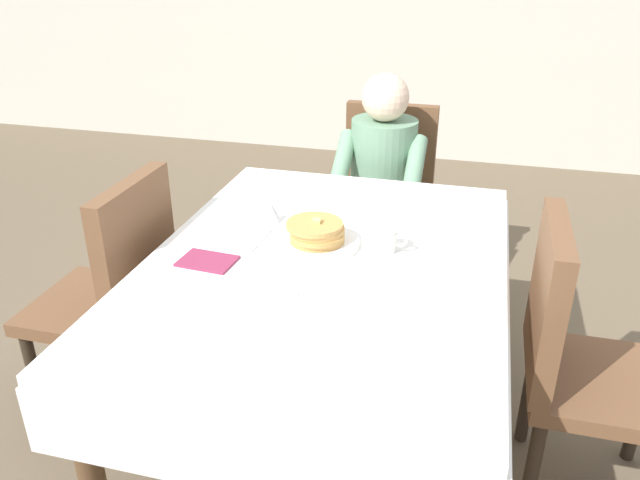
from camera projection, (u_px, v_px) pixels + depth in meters
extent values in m
plane|color=brown|center=(325.00, 438.00, 2.31)|extent=(14.00, 14.00, 0.00)
cube|color=white|center=(326.00, 264.00, 1.99)|extent=(1.10, 1.50, 0.04)
cube|color=white|center=(241.00, 466.00, 1.38)|extent=(1.10, 0.01, 0.18)
cube|color=white|center=(369.00, 206.00, 2.70)|extent=(1.10, 0.01, 0.18)
cube|color=white|center=(169.00, 273.00, 2.17)|extent=(0.01, 1.50, 0.18)
cube|color=white|center=(504.00, 318.00, 1.91)|extent=(0.01, 1.50, 0.18)
cylinder|color=brown|center=(93.00, 480.00, 1.68)|extent=(0.07, 0.07, 0.70)
cylinder|color=brown|center=(261.00, 256.00, 2.84)|extent=(0.07, 0.07, 0.70)
cylinder|color=brown|center=(474.00, 283.00, 2.63)|extent=(0.07, 0.07, 0.70)
cube|color=brown|center=(381.00, 217.00, 3.05)|extent=(0.44, 0.44, 0.05)
cube|color=brown|center=(390.00, 152.00, 3.11)|extent=(0.44, 0.06, 0.48)
cylinder|color=#2D2319|center=(411.00, 280.00, 2.95)|extent=(0.04, 0.04, 0.40)
cylinder|color=#2D2319|center=(336.00, 271.00, 3.03)|extent=(0.04, 0.04, 0.40)
cylinder|color=#2D2319|center=(420.00, 247.00, 3.27)|extent=(0.04, 0.04, 0.40)
cylinder|color=#2D2319|center=(352.00, 239.00, 3.35)|extent=(0.04, 0.04, 0.40)
cylinder|color=gray|center=(383.00, 169.00, 2.92)|extent=(0.30, 0.30, 0.46)
sphere|color=beige|center=(385.00, 97.00, 2.76)|extent=(0.21, 0.21, 0.21)
cylinder|color=gray|center=(415.00, 167.00, 2.73)|extent=(0.08, 0.29, 0.23)
cylinder|color=gray|center=(343.00, 161.00, 2.81)|extent=(0.08, 0.29, 0.23)
cylinder|color=#383D51|center=(389.00, 275.00, 2.95)|extent=(0.10, 0.10, 0.45)
cylinder|color=#383D51|center=(356.00, 271.00, 2.98)|extent=(0.10, 0.10, 0.45)
cube|color=brown|center=(97.00, 307.00, 2.32)|extent=(0.44, 0.44, 0.05)
cube|color=brown|center=(136.00, 248.00, 2.16)|extent=(0.06, 0.44, 0.48)
cylinder|color=#2D2319|center=(35.00, 378.00, 2.30)|extent=(0.04, 0.04, 0.40)
cylinder|color=#2D2319|center=(91.00, 325.00, 2.62)|extent=(0.04, 0.04, 0.40)
cylinder|color=#2D2319|center=(123.00, 394.00, 2.22)|extent=(0.04, 0.04, 0.40)
cylinder|color=#2D2319|center=(170.00, 337.00, 2.53)|extent=(0.04, 0.04, 0.40)
cube|color=brown|center=(602.00, 384.00, 1.92)|extent=(0.44, 0.44, 0.05)
cube|color=brown|center=(547.00, 300.00, 1.85)|extent=(0.06, 0.44, 0.48)
cylinder|color=#2D2319|center=(639.00, 412.00, 2.14)|extent=(0.04, 0.04, 0.40)
cylinder|color=#2D2319|center=(528.00, 395.00, 2.22)|extent=(0.04, 0.04, 0.40)
cylinder|color=#2D2319|center=(532.00, 470.00, 1.91)|extent=(0.04, 0.04, 0.40)
cylinder|color=white|center=(317.00, 243.00, 2.06)|extent=(0.28, 0.28, 0.02)
cylinder|color=tan|center=(317.00, 238.00, 2.06)|extent=(0.18, 0.18, 0.02)
cylinder|color=tan|center=(317.00, 235.00, 2.04)|extent=(0.18, 0.18, 0.02)
cylinder|color=tan|center=(317.00, 229.00, 2.04)|extent=(0.18, 0.18, 0.02)
cylinder|color=tan|center=(315.00, 225.00, 2.04)|extent=(0.18, 0.18, 0.02)
cube|color=#F4E072|center=(317.00, 221.00, 2.03)|extent=(0.03, 0.03, 0.01)
cylinder|color=white|center=(384.00, 239.00, 2.01)|extent=(0.08, 0.08, 0.08)
torus|color=white|center=(400.00, 240.00, 2.00)|extent=(0.05, 0.01, 0.05)
cone|color=silver|center=(270.00, 211.00, 2.23)|extent=(0.08, 0.08, 0.07)
cube|color=silver|center=(260.00, 241.00, 2.09)|extent=(0.02, 0.18, 0.00)
cube|color=silver|center=(373.00, 254.00, 2.01)|extent=(0.02, 0.20, 0.00)
cube|color=silver|center=(273.00, 291.00, 1.80)|extent=(0.15, 0.02, 0.00)
cube|color=#8C2D4C|center=(207.00, 261.00, 1.96)|extent=(0.18, 0.13, 0.01)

